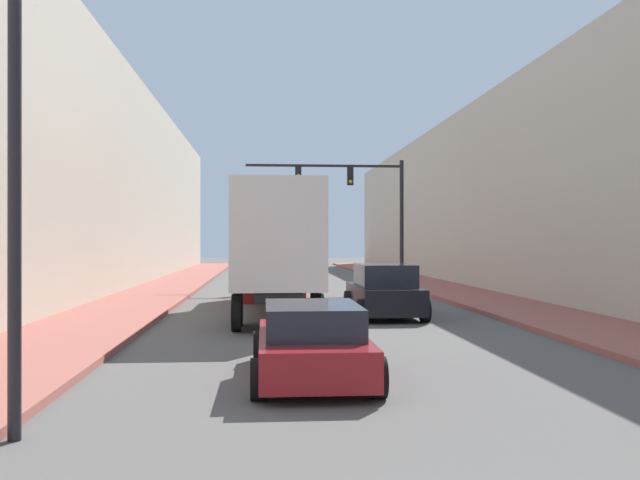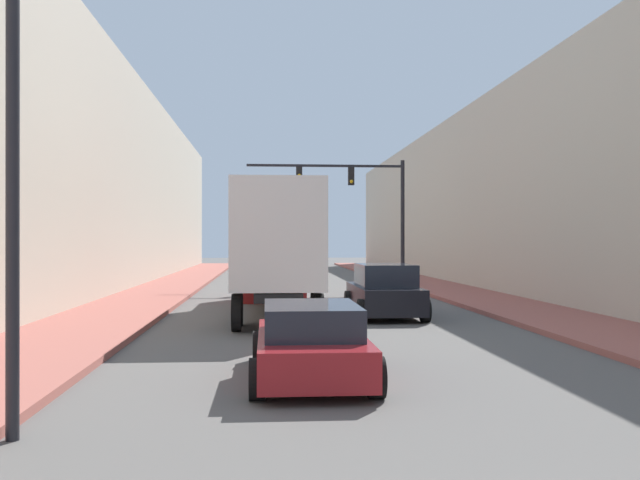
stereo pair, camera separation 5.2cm
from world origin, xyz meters
TOP-DOWN VIEW (x-y plane):
  - sidewalk_right at (6.73, 30.00)m, footprint 3.26×80.00m
  - sidewalk_left at (-6.73, 30.00)m, footprint 3.26×80.00m
  - building_right at (11.36, 30.00)m, footprint 6.00×80.00m
  - building_left at (-11.36, 30.00)m, footprint 6.00×80.00m
  - semi_truck at (-1.59, 21.15)m, footprint 2.49×12.28m
  - sedan_car at (-1.14, 9.69)m, footprint 2.05×4.51m
  - suv_car at (1.85, 19.75)m, footprint 2.13×4.66m
  - traffic_signal_gantry at (3.02, 32.70)m, footprint 7.91×0.35m
  - street_lamp at (-4.95, 6.17)m, footprint 0.44×0.44m

SIDE VIEW (x-z plane):
  - sidewalk_right at x=6.73m, z-range 0.00..0.15m
  - sidewalk_left at x=-6.73m, z-range 0.00..0.15m
  - sedan_car at x=-1.14m, z-range -0.03..1.29m
  - suv_car at x=1.85m, z-range -0.05..1.62m
  - semi_truck at x=-1.59m, z-range 0.21..4.26m
  - traffic_signal_gantry at x=3.02m, z-range 1.31..7.77m
  - building_right at x=11.36m, z-range 0.00..9.34m
  - street_lamp at x=-4.95m, z-range 1.03..9.34m
  - building_left at x=-11.36m, z-range 0.00..10.84m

